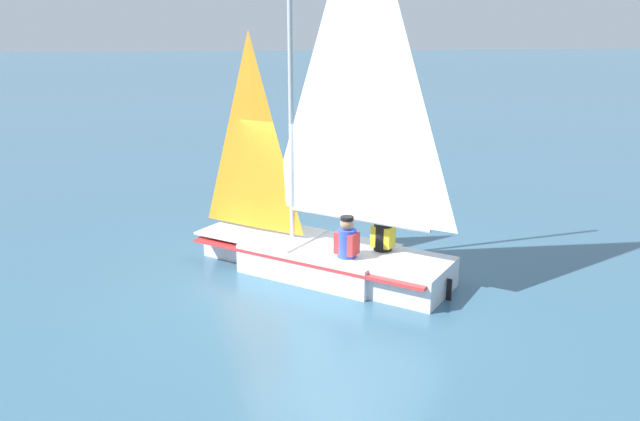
{
  "coord_description": "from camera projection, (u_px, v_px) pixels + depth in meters",
  "views": [
    {
      "loc": [
        9.83,
        -1.65,
        3.96
      ],
      "look_at": [
        0.0,
        0.0,
        1.09
      ],
      "focal_mm": 35.0,
      "sensor_mm": 36.0,
      "label": 1
    }
  ],
  "objects": [
    {
      "name": "sailboat_main",
      "position": [
        324.0,
        222.0,
        10.38
      ],
      "size": [
        3.93,
        4.27,
        6.27
      ],
      "rotation": [
        0.0,
        0.0,
        4.01
      ],
      "color": "silver",
      "rests_on": "ground_plane"
    },
    {
      "name": "buoy_marker",
      "position": [
        338.0,
        166.0,
        17.99
      ],
      "size": [
        0.64,
        0.64,
        1.12
      ],
      "color": "red",
      "rests_on": "ground_plane"
    },
    {
      "name": "ground_plane",
      "position": [
        320.0,
        272.0,
        10.67
      ],
      "size": [
        260.0,
        260.0,
        0.0
      ],
      "primitive_type": "plane",
      "color": "#38607A"
    },
    {
      "name": "sailor_helm",
      "position": [
        347.0,
        249.0,
        9.92
      ],
      "size": [
        0.42,
        0.43,
        1.16
      ],
      "rotation": [
        0.0,
        0.0,
        4.01
      ],
      "color": "black",
      "rests_on": "ground_plane"
    },
    {
      "name": "sailor_crew",
      "position": [
        383.0,
        242.0,
        10.25
      ],
      "size": [
        0.42,
        0.43,
        1.16
      ],
      "rotation": [
        0.0,
        0.0,
        4.01
      ],
      "color": "black",
      "rests_on": "ground_plane"
    }
  ]
}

